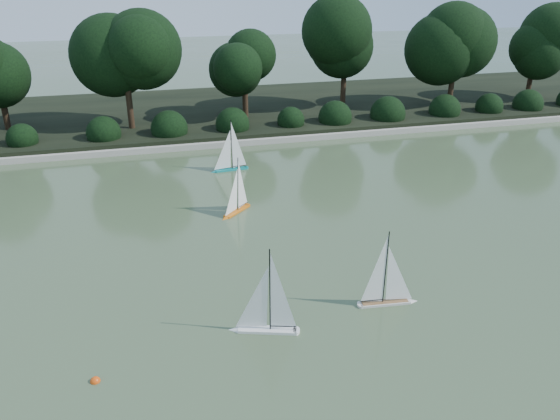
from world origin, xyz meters
name	(u,v)px	position (x,y,z in m)	size (l,w,h in m)	color
ground	(321,293)	(0.00, 0.00, 0.00)	(80.00, 80.00, 0.00)	#38482B
pond_coping	(230,143)	(0.00, 9.00, 0.09)	(40.00, 0.35, 0.18)	gray
far_bank	(212,112)	(0.00, 13.00, 0.15)	(40.00, 8.00, 0.30)	black
tree_line	(250,50)	(1.23, 11.44, 2.64)	(26.31, 3.93, 4.39)	black
shrub_hedge	(225,125)	(0.00, 9.90, 0.45)	(29.10, 1.10, 1.10)	black
sailboat_white_a	(262,318)	(-1.24, -0.79, 0.24)	(1.12, 0.51, 1.55)	silver
sailboat_white_b	(390,292)	(1.02, -0.60, 0.23)	(1.08, 0.28, 1.47)	beige
sailboat_orange	(235,204)	(-0.82, 3.78, 0.22)	(0.84, 0.80, 1.41)	orange
sailboat_teal	(228,162)	(-0.47, 6.70, 0.24)	(1.12, 0.27, 1.52)	#108080
race_buoy	(95,381)	(-3.72, -1.32, 0.00)	(0.14, 0.14, 0.14)	#DB450B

